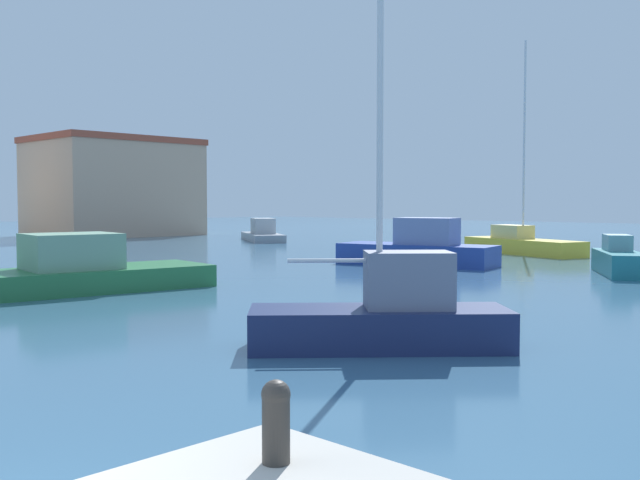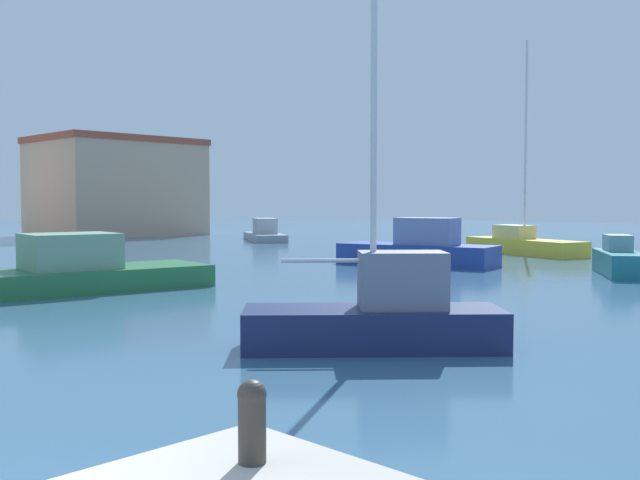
% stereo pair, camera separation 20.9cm
% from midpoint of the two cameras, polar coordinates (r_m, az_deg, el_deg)
% --- Properties ---
extents(water, '(160.00, 160.00, 0.00)m').
position_cam_midpoint_polar(water, '(30.62, -12.74, -2.26)').
color(water, '#38607F').
rests_on(water, ground).
extents(mooring_bollard, '(0.22, 0.22, 0.61)m').
position_cam_midpoint_polar(mooring_bollard, '(5.42, -4.22, -13.73)').
color(mooring_bollard, '#38332D').
rests_on(mooring_bollard, pier_quay).
extents(sailboat_yellow_far_left, '(4.22, 7.57, 11.26)m').
position_cam_midpoint_polar(sailboat_yellow_far_left, '(40.26, 15.75, -0.25)').
color(sailboat_yellow_far_left, gold).
rests_on(sailboat_yellow_far_left, water).
extents(motorboat_blue_near_pier, '(3.77, 7.24, 2.08)m').
position_cam_midpoint_polar(motorboat_blue_near_pier, '(32.15, 7.97, -0.72)').
color(motorboat_blue_near_pier, '#233D93').
rests_on(motorboat_blue_near_pier, water).
extents(motorboat_grey_inner_mooring, '(5.66, 7.22, 1.62)m').
position_cam_midpoint_polar(motorboat_grey_inner_mooring, '(52.37, -4.24, 0.53)').
color(motorboat_grey_inner_mooring, gray).
rests_on(motorboat_grey_inner_mooring, water).
extents(sailboat_navy_center_channel, '(4.62, 4.52, 7.31)m').
position_cam_midpoint_polar(sailboat_navy_center_channel, '(13.78, 5.13, -5.87)').
color(sailboat_navy_center_channel, '#19234C').
rests_on(sailboat_navy_center_channel, water).
extents(motorboat_teal_mid_harbor, '(4.61, 3.61, 1.50)m').
position_cam_midpoint_polar(motorboat_teal_mid_harbor, '(29.94, 22.64, -1.50)').
color(motorboat_teal_mid_harbor, '#1E707A').
rests_on(motorboat_teal_mid_harbor, water).
extents(motorboat_green_distant_east, '(8.71, 4.10, 1.80)m').
position_cam_midpoint_polar(motorboat_green_distant_east, '(23.71, -18.62, -2.41)').
color(motorboat_green_distant_east, '#28703D').
rests_on(motorboat_green_distant_east, water).
extents(warehouse_block, '(12.29, 9.65, 8.04)m').
position_cam_midpoint_polar(warehouse_block, '(62.91, -15.57, 4.02)').
color(warehouse_block, tan).
rests_on(warehouse_block, ground).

